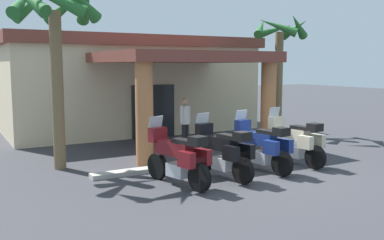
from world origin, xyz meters
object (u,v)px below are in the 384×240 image
Objects in this scene: motorcycle_cream at (295,141)px; palm_tree_near_portico at (280,46)px; motel_building at (123,82)px; pedestrian at (185,119)px; motorcycle_black at (223,151)px; palm_tree_roadside at (54,22)px; motorcycle_maroon at (178,157)px; motorcycle_blue at (262,146)px.

palm_tree_near_portico is at bearing -41.32° from motorcycle_cream.
motel_building is 6.26m from pedestrian.
motorcycle_black is 0.45× the size of palm_tree_near_portico.
motorcycle_maroon is at bearing -56.32° from palm_tree_roadside.
motorcycle_maroon is at bearing 87.56° from motorcycle_blue.
motorcycle_cream is at bearing -98.23° from motorcycle_maroon.
motorcycle_blue is (1.34, 0.10, 0.00)m from motorcycle_black.
pedestrian is at bearing -168.63° from palm_tree_near_portico.
palm_tree_roadside reaches higher than motorcycle_cream.
motorcycle_cream is 3.94m from pedestrian.
palm_tree_roadside reaches higher than palm_tree_near_portico.
motorcycle_black is at bearing -41.79° from palm_tree_roadside.
motorcycle_blue is at bearing -92.77° from motorcycle_black.
palm_tree_near_portico reaches higher than pedestrian.
motorcycle_black and motorcycle_cream have the same top height.
palm_tree_near_portico reaches higher than motorcycle_blue.
motel_building is at bearing 133.03° from palm_tree_near_portico.
motorcycle_blue is 0.45× the size of palm_tree_near_portico.
motorcycle_maroon is at bearing 89.02° from motorcycle_cream.
motorcycle_blue is at bearing -88.37° from motel_building.
motorcycle_maroon is 4.04m from motorcycle_cream.
motorcycle_maroon is 0.41× the size of palm_tree_roadside.
palm_tree_near_portico reaches higher than motorcycle_maroon.
palm_tree_roadside is at bearing 21.04° from motorcycle_maroon.
motorcycle_black is (1.34, 0.07, 0.00)m from motorcycle_maroon.
motorcycle_cream is (2.68, 0.24, 0.00)m from motorcycle_black.
motel_building reaches higher than motorcycle_maroon.
motel_building reaches higher than pedestrian.
motorcycle_cream is (4.02, 0.31, 0.00)m from motorcycle_maroon.
motorcycle_blue is 0.42× the size of palm_tree_roadside.
motorcycle_blue is at bearing -19.14° from pedestrian.
motorcycle_maroon is 0.99× the size of motorcycle_blue.
motorcycle_black is 1.35m from motorcycle_blue.
motorcycle_cream is 0.45× the size of palm_tree_near_portico.
motorcycle_black is 8.20m from palm_tree_near_portico.
motorcycle_black and motorcycle_blue have the same top height.
palm_tree_roadside reaches higher than pedestrian.
pedestrian is at bearing 20.19° from motorcycle_cream.
motel_building reaches higher than motorcycle_black.
pedestrian is at bearing -21.64° from motorcycle_black.
motorcycle_maroon and motorcycle_cream have the same top height.
palm_tree_roadside is (-4.77, 2.96, 3.32)m from motorcycle_blue.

